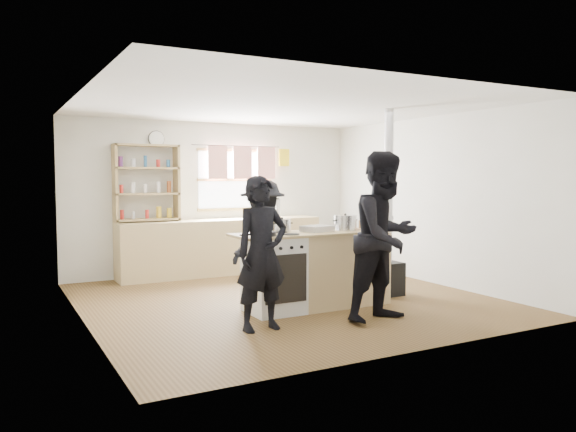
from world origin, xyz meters
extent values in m
cube|color=brown|center=(0.00, 0.00, -0.01)|extent=(5.00, 5.00, 0.01)
cube|color=tan|center=(0.00, 2.22, 0.45)|extent=(3.40, 0.55, 0.90)
cube|color=tan|center=(-1.20, 2.34, 0.94)|extent=(1.00, 0.28, 0.03)
cube|color=tan|center=(-1.20, 2.34, 1.33)|extent=(1.00, 0.28, 0.03)
cube|color=tan|center=(-1.20, 2.34, 1.74)|extent=(1.00, 0.28, 0.03)
cube|color=tan|center=(-1.20, 2.34, 2.08)|extent=(1.00, 0.28, 0.03)
cube|color=tan|center=(-1.68, 2.34, 1.50)|extent=(0.04, 0.28, 1.20)
cube|color=tan|center=(-0.72, 2.34, 1.50)|extent=(0.04, 0.28, 1.20)
cylinder|color=silver|center=(1.02, 2.22, 1.06)|extent=(0.10, 0.10, 0.31)
cube|color=silver|center=(-0.45, -0.55, 0.45)|extent=(0.60, 0.60, 0.90)
cube|color=tan|center=(0.45, -0.55, 0.45)|extent=(1.20, 0.60, 0.90)
cube|color=tan|center=(0.00, -0.55, 0.92)|extent=(1.84, 0.64, 0.03)
cylinder|color=black|center=(-0.63, -0.69, 0.96)|extent=(0.26, 0.26, 0.05)
cylinder|color=#276121|center=(-0.63, -0.69, 0.97)|extent=(0.23, 0.23, 0.02)
cube|color=silver|center=(0.15, -0.54, 0.97)|extent=(0.41, 0.36, 0.07)
cube|color=brown|center=(0.15, -0.54, 0.99)|extent=(0.35, 0.30, 0.02)
cylinder|color=#B5B5B8|center=(-0.23, -0.34, 1.00)|extent=(0.21, 0.21, 0.14)
cylinder|color=#B5B5B8|center=(-0.23, -0.34, 1.08)|extent=(0.22, 0.22, 0.01)
sphere|color=black|center=(-0.23, -0.34, 1.09)|extent=(0.03, 0.03, 0.03)
cylinder|color=silver|center=(0.54, -0.57, 1.02)|extent=(0.28, 0.28, 0.18)
cylinder|color=silver|center=(0.54, -0.57, 1.12)|extent=(0.29, 0.29, 0.01)
sphere|color=black|center=(0.54, -0.57, 1.13)|extent=(0.03, 0.03, 0.03)
cube|color=tan|center=(0.86, -0.62, 0.94)|extent=(0.29, 0.22, 0.02)
cube|color=olive|center=(0.86, -0.62, 1.00)|extent=(0.23, 0.12, 0.10)
cube|color=black|center=(1.35, -0.40, 0.22)|extent=(0.35, 0.35, 0.45)
cylinder|color=#ADADB2|center=(1.35, -0.40, 1.47)|extent=(0.12, 0.12, 2.05)
imported|color=black|center=(-0.90, -1.16, 0.80)|extent=(0.61, 0.42, 1.61)
imported|color=black|center=(0.48, -1.46, 0.94)|extent=(1.02, 0.86, 1.88)
imported|color=black|center=(-0.20, 0.28, 0.78)|extent=(1.16, 0.92, 1.57)
camera|label=1|loc=(-3.40, -6.38, 1.60)|focal=35.00mm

